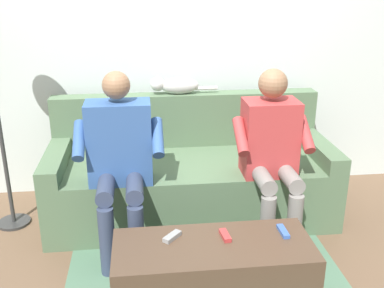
% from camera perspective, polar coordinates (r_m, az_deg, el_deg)
% --- Properties ---
extents(ground_plane, '(8.00, 8.00, 0.00)m').
position_cam_1_polar(ground_plane, '(3.08, 1.35, -14.78)').
color(ground_plane, brown).
extents(back_wall, '(5.18, 0.06, 2.52)m').
position_cam_1_polar(back_wall, '(3.80, -1.16, 12.67)').
color(back_wall, silver).
rests_on(back_wall, ground).
extents(couch, '(2.12, 0.86, 0.89)m').
position_cam_1_polar(couch, '(3.56, -0.22, -4.05)').
color(couch, '#516B4C').
rests_on(couch, ground).
extents(coffee_table, '(1.09, 0.45, 0.41)m').
position_cam_1_polar(coffee_table, '(2.64, 2.64, -16.13)').
color(coffee_table, '#4C3828').
rests_on(coffee_table, ground).
extents(person_left_seated, '(0.52, 0.55, 1.20)m').
position_cam_1_polar(person_left_seated, '(3.13, 9.95, -0.37)').
color(person_left_seated, '#B23838').
rests_on(person_left_seated, ground).
extents(person_right_seated, '(0.57, 0.54, 1.21)m').
position_cam_1_polar(person_right_seated, '(2.99, -9.04, -1.27)').
color(person_right_seated, '#335693').
rests_on(person_right_seated, ground).
extents(cat_on_backrest, '(0.53, 0.13, 0.15)m').
position_cam_1_polar(cat_on_backrest, '(3.62, -2.11, 7.36)').
color(cat_on_backrest, silver).
rests_on(cat_on_backrest, couch).
extents(remote_red, '(0.05, 0.12, 0.02)m').
position_cam_1_polar(remote_red, '(2.58, 4.16, -11.32)').
color(remote_red, '#B73333').
rests_on(remote_red, coffee_table).
extents(remote_gray, '(0.11, 0.12, 0.03)m').
position_cam_1_polar(remote_gray, '(2.56, -2.49, -11.48)').
color(remote_gray, gray).
rests_on(remote_gray, coffee_table).
extents(remote_blue, '(0.04, 0.13, 0.02)m').
position_cam_1_polar(remote_blue, '(2.66, 11.32, -10.65)').
color(remote_blue, '#3860B7').
rests_on(remote_blue, coffee_table).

